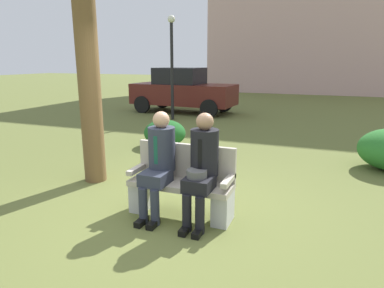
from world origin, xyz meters
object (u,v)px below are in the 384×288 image
Objects in this scene: seated_man_left at (159,159)px; seated_man_right at (202,164)px; shrub_mid_lawn at (165,133)px; street_lamp at (172,57)px; park_bench at (182,185)px; parked_car_near at (183,90)px.

seated_man_left is 0.99× the size of seated_man_right.
street_lamp is at bearing 111.48° from shrub_mid_lawn.
seated_man_right is at bearing -21.18° from park_bench.
shrub_mid_lawn is at bearing 114.56° from seated_man_left.
seated_man_right is (0.31, -0.12, 0.35)m from park_bench.
park_bench is at bearing 23.61° from seated_man_left.
street_lamp reaches higher than seated_man_left.
parked_car_near is at bearing 100.81° from street_lamp.
seated_man_right reaches higher than seated_man_left.
shrub_mid_lawn is 4.05m from street_lamp.
seated_man_left is 7.38m from street_lamp.
seated_man_left is 3.64m from shrub_mid_lawn.
parked_car_near reaches higher than seated_man_left.
seated_man_left is 0.57m from seated_man_right.
parked_car_near is 1.20× the size of street_lamp.
seated_man_left is at bearing -66.99° from street_lamp.
park_bench is at bearing -60.91° from shrub_mid_lawn.
shrub_mid_lawn is (-1.77, 3.18, -0.09)m from park_bench.
seated_man_right reaches higher than shrub_mid_lawn.
seated_man_right is 0.34× the size of parked_car_near.
seated_man_left is at bearing 179.55° from seated_man_right.
seated_man_left is at bearing -156.39° from park_bench.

